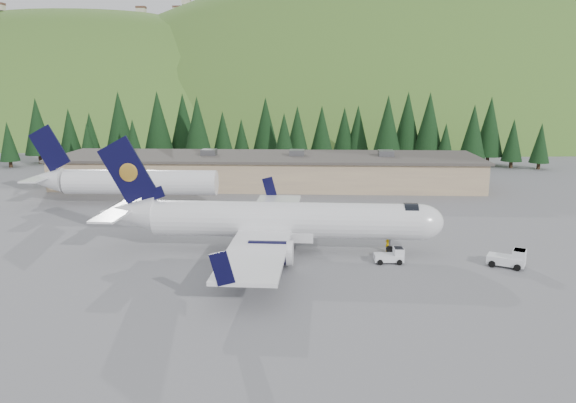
# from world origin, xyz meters

# --- Properties ---
(ground) EXTENTS (600.00, 600.00, 0.00)m
(ground) POSITION_xyz_m (0.00, 0.00, 0.00)
(ground) COLOR slate
(airliner) EXTENTS (35.98, 33.69, 11.97)m
(airliner) POSITION_xyz_m (-1.05, 0.03, 3.19)
(airliner) COLOR white
(airliner) RESTS_ON ground
(second_airliner) EXTENTS (27.50, 11.00, 10.05)m
(second_airliner) POSITION_xyz_m (-24.92, 22.00, 3.32)
(second_airliner) COLOR white
(second_airliner) RESTS_ON ground
(baggage_tug_a) EXTENTS (2.87, 1.80, 1.50)m
(baggage_tug_a) POSITION_xyz_m (10.60, -3.49, 0.67)
(baggage_tug_a) COLOR white
(baggage_tug_a) RESTS_ON ground
(baggage_tug_b) EXTENTS (3.81, 3.12, 1.82)m
(baggage_tug_b) POSITION_xyz_m (21.73, -4.29, 0.81)
(baggage_tug_b) COLOR white
(baggage_tug_b) RESTS_ON ground
(terminal_building) EXTENTS (71.00, 17.00, 6.10)m
(terminal_building) POSITION_xyz_m (-5.01, 38.00, 2.62)
(terminal_building) COLOR tan
(terminal_building) RESTS_ON ground
(ramp_worker) EXTENTS (0.73, 0.66, 1.68)m
(ramp_worker) POSITION_xyz_m (10.70, 0.24, 0.84)
(ramp_worker) COLOR #FFC100
(ramp_worker) RESTS_ON ground
(tree_line) EXTENTS (112.15, 18.12, 14.22)m
(tree_line) POSITION_xyz_m (-5.28, 61.62, 7.71)
(tree_line) COLOR black
(tree_line) RESTS_ON ground
(hills) EXTENTS (614.00, 330.00, 300.00)m
(hills) POSITION_xyz_m (53.34, 207.38, -82.80)
(hills) COLOR #405D23
(hills) RESTS_ON ground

